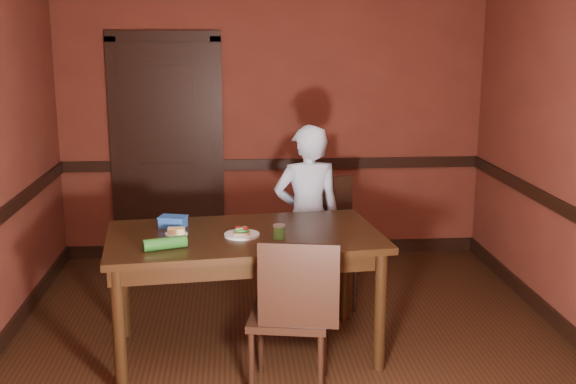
{
  "coord_description": "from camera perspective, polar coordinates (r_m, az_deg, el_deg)",
  "views": [
    {
      "loc": [
        -0.37,
        -4.55,
        2.16
      ],
      "look_at": [
        0.0,
        0.35,
        1.05
      ],
      "focal_mm": 45.0,
      "sensor_mm": 36.0,
      "label": 1
    }
  ],
  "objects": [
    {
      "name": "door",
      "position": [
        6.87,
        -9.55,
        3.61
      ],
      "size": [
        1.05,
        0.07,
        2.2
      ],
      "color": "black",
      "rests_on": "ground"
    },
    {
      "name": "wall_front",
      "position": [
        2.46,
        4.6,
        -6.46
      ],
      "size": [
        4.0,
        0.02,
        2.7
      ],
      "primitive_type": "cube",
      "color": "maroon",
      "rests_on": "ground"
    },
    {
      "name": "food_tub",
      "position": [
        4.98,
        -9.08,
        -2.33
      ],
      "size": [
        0.21,
        0.17,
        0.08
      ],
      "rotation": [
        0.0,
        0.0,
        -0.26
      ],
      "color": "blue",
      "rests_on": "dining_table"
    },
    {
      "name": "dado_back",
      "position": [
        6.91,
        -1.18,
        2.21
      ],
      "size": [
        4.0,
        0.03,
        0.1
      ],
      "primitive_type": "cube",
      "color": "black",
      "rests_on": "ground"
    },
    {
      "name": "sandwich_plate",
      "position": [
        4.73,
        -3.67,
        -3.29
      ],
      "size": [
        0.23,
        0.23,
        0.06
      ],
      "rotation": [
        0.0,
        0.0,
        -0.26
      ],
      "color": "silver",
      "rests_on": "dining_table"
    },
    {
      "name": "person",
      "position": [
        5.62,
        1.55,
        -2.04
      ],
      "size": [
        0.58,
        0.42,
        1.46
      ],
      "primitive_type": "imported",
      "rotation": [
        0.0,
        0.0,
        3.29
      ],
      "color": "silver",
      "rests_on": "floor"
    },
    {
      "name": "baseboard_back",
      "position": [
        7.11,
        -1.15,
        -4.46
      ],
      "size": [
        4.0,
        0.03,
        0.12
      ],
      "primitive_type": "cube",
      "color": "black",
      "rests_on": "ground"
    },
    {
      "name": "chair_near",
      "position": [
        4.38,
        0.09,
        -9.55
      ],
      "size": [
        0.54,
        0.54,
        0.99
      ],
      "primitive_type": null,
      "rotation": [
        0.0,
        0.0,
        2.97
      ],
      "color": "black",
      "rests_on": "floor"
    },
    {
      "name": "sauce_jar",
      "position": [
        4.65,
        -0.7,
        -3.14
      ],
      "size": [
        0.08,
        0.08,
        0.09
      ],
      "rotation": [
        0.0,
        0.0,
        0.12
      ],
      "color": "#428135",
      "rests_on": "dining_table"
    },
    {
      "name": "floor",
      "position": [
        5.04,
        0.31,
        -12.61
      ],
      "size": [
        4.0,
        4.5,
        0.01
      ],
      "primitive_type": "cube",
      "color": "black",
      "rests_on": "ground"
    },
    {
      "name": "dining_table",
      "position": [
        4.92,
        -3.42,
        -8.01
      ],
      "size": [
        1.89,
        1.2,
        0.84
      ],
      "primitive_type": "cube",
      "rotation": [
        0.0,
        0.0,
        0.11
      ],
      "color": "black",
      "rests_on": "floor"
    },
    {
      "name": "cheese_saucer",
      "position": [
        4.8,
        -8.82,
        -3.15
      ],
      "size": [
        0.15,
        0.15,
        0.05
      ],
      "rotation": [
        0.0,
        0.0,
        0.31
      ],
      "color": "silver",
      "rests_on": "dining_table"
    },
    {
      "name": "baseboard_right",
      "position": [
        5.53,
        21.64,
        -10.51
      ],
      "size": [
        0.03,
        4.5,
        0.12
      ],
      "primitive_type": "cube",
      "color": "black",
      "rests_on": "ground"
    },
    {
      "name": "wrapped_veg",
      "position": [
        4.5,
        -9.7,
        -4.02
      ],
      "size": [
        0.28,
        0.16,
        0.07
      ],
      "primitive_type": "cylinder",
      "rotation": [
        0.0,
        1.57,
        0.33
      ],
      "color": "#1E561A",
      "rests_on": "dining_table"
    },
    {
      "name": "chair_far",
      "position": [
        5.7,
        2.63,
        -4.2
      ],
      "size": [
        0.57,
        0.57,
        1.0
      ],
      "primitive_type": null,
      "rotation": [
        0.0,
        0.0,
        0.26
      ],
      "color": "black",
      "rests_on": "floor"
    },
    {
      "name": "wall_back",
      "position": [
        6.85,
        -1.21,
        5.94
      ],
      "size": [
        4.0,
        0.02,
        2.7
      ],
      "primitive_type": "cube",
      "color": "maroon",
      "rests_on": "ground"
    }
  ]
}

